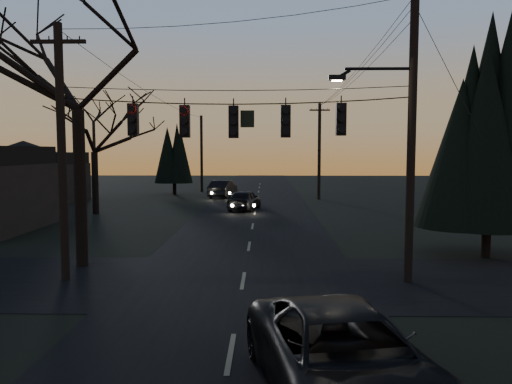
{
  "coord_description": "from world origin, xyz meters",
  "views": [
    {
      "loc": [
        0.75,
        -6.4,
        4.38
      ],
      "look_at": [
        0.45,
        9.21,
        3.07
      ],
      "focal_mm": 35.0,
      "sensor_mm": 36.0,
      "label": 1
    }
  ],
  "objects_px": {
    "utility_pole_far_r": "(319,199)",
    "utility_pole_far_l": "(202,192)",
    "evergreen_right": "(490,134)",
    "sedan_oncoming_b": "(223,189)",
    "utility_pole_left": "(66,280)",
    "sedan_oncoming_a": "(244,200)",
    "bare_tree_left": "(76,45)",
    "suv_near": "(344,360)",
    "utility_pole_right": "(408,282)"
  },
  "relations": [
    {
      "from": "utility_pole_far_r",
      "to": "utility_pole_far_l",
      "type": "distance_m",
      "value": 14.01
    },
    {
      "from": "evergreen_right",
      "to": "sedan_oncoming_b",
      "type": "height_order",
      "value": "evergreen_right"
    },
    {
      "from": "utility_pole_left",
      "to": "utility_pole_far_r",
      "type": "relative_size",
      "value": 1.0
    },
    {
      "from": "utility_pole_far_l",
      "to": "evergreen_right",
      "type": "height_order",
      "value": "evergreen_right"
    },
    {
      "from": "utility_pole_far_l",
      "to": "sedan_oncoming_a",
      "type": "xyz_separation_m",
      "value": [
        5.2,
        -16.18,
        0.75
      ]
    },
    {
      "from": "utility_pole_far_r",
      "to": "bare_tree_left",
      "type": "xyz_separation_m",
      "value": [
        -11.7,
        -25.92,
        8.23
      ]
    },
    {
      "from": "utility_pole_far_r",
      "to": "suv_near",
      "type": "bearing_deg",
      "value": -95.38
    },
    {
      "from": "bare_tree_left",
      "to": "utility_pole_far_r",
      "type": "bearing_deg",
      "value": 65.7
    },
    {
      "from": "utility_pole_left",
      "to": "suv_near",
      "type": "height_order",
      "value": "utility_pole_left"
    },
    {
      "from": "utility_pole_far_r",
      "to": "utility_pole_far_l",
      "type": "bearing_deg",
      "value": 145.18
    },
    {
      "from": "utility_pole_far_r",
      "to": "suv_near",
      "type": "relative_size",
      "value": 1.48
    },
    {
      "from": "evergreen_right",
      "to": "sedan_oncoming_b",
      "type": "distance_m",
      "value": 29.1
    },
    {
      "from": "evergreen_right",
      "to": "utility_pole_far_r",
      "type": "bearing_deg",
      "value": 100.03
    },
    {
      "from": "evergreen_right",
      "to": "sedan_oncoming_a",
      "type": "height_order",
      "value": "evergreen_right"
    },
    {
      "from": "utility_pole_far_r",
      "to": "sedan_oncoming_b",
      "type": "height_order",
      "value": "utility_pole_far_r"
    },
    {
      "from": "utility_pole_left",
      "to": "sedan_oncoming_a",
      "type": "relative_size",
      "value": 1.94
    },
    {
      "from": "utility_pole_left",
      "to": "suv_near",
      "type": "xyz_separation_m",
      "value": [
        8.1,
        -8.1,
        0.8
      ]
    },
    {
      "from": "utility_pole_right",
      "to": "bare_tree_left",
      "type": "xyz_separation_m",
      "value": [
        -11.7,
        2.08,
        8.23
      ]
    },
    {
      "from": "utility_pole_right",
      "to": "utility_pole_far_l",
      "type": "bearing_deg",
      "value": 107.72
    },
    {
      "from": "sedan_oncoming_a",
      "to": "sedan_oncoming_b",
      "type": "height_order",
      "value": "sedan_oncoming_b"
    },
    {
      "from": "utility_pole_left",
      "to": "evergreen_right",
      "type": "relative_size",
      "value": 0.96
    },
    {
      "from": "suv_near",
      "to": "utility_pole_right",
      "type": "bearing_deg",
      "value": 56.47
    },
    {
      "from": "utility_pole_left",
      "to": "suv_near",
      "type": "bearing_deg",
      "value": -45.0
    },
    {
      "from": "evergreen_right",
      "to": "sedan_oncoming_a",
      "type": "relative_size",
      "value": 2.02
    },
    {
      "from": "bare_tree_left",
      "to": "sedan_oncoming_b",
      "type": "relative_size",
      "value": 2.44
    },
    {
      "from": "utility_pole_left",
      "to": "sedan_oncoming_a",
      "type": "xyz_separation_m",
      "value": [
        5.2,
        19.82,
        0.75
      ]
    },
    {
      "from": "evergreen_right",
      "to": "utility_pole_left",
      "type": "bearing_deg",
      "value": -166.14
    },
    {
      "from": "evergreen_right",
      "to": "suv_near",
      "type": "distance_m",
      "value": 14.84
    },
    {
      "from": "bare_tree_left",
      "to": "sedan_oncoming_b",
      "type": "distance_m",
      "value": 28.66
    },
    {
      "from": "bare_tree_left",
      "to": "sedan_oncoming_a",
      "type": "distance_m",
      "value": 20.0
    },
    {
      "from": "utility_pole_left",
      "to": "utility_pole_far_l",
      "type": "height_order",
      "value": "utility_pole_left"
    },
    {
      "from": "evergreen_right",
      "to": "sedan_oncoming_a",
      "type": "distance_m",
      "value": 19.59
    },
    {
      "from": "sedan_oncoming_a",
      "to": "evergreen_right",
      "type": "bearing_deg",
      "value": 135.2
    },
    {
      "from": "utility_pole_far_r",
      "to": "utility_pole_left",
      "type": "bearing_deg",
      "value": -112.33
    },
    {
      "from": "utility_pole_right",
      "to": "utility_pole_left",
      "type": "height_order",
      "value": "utility_pole_right"
    },
    {
      "from": "utility_pole_far_l",
      "to": "evergreen_right",
      "type": "relative_size",
      "value": 0.9
    },
    {
      "from": "bare_tree_left",
      "to": "sedan_oncoming_b",
      "type": "height_order",
      "value": "bare_tree_left"
    },
    {
      "from": "utility_pole_far_r",
      "to": "utility_pole_far_l",
      "type": "height_order",
      "value": "utility_pole_far_r"
    },
    {
      "from": "utility_pole_far_l",
      "to": "bare_tree_left",
      "type": "bearing_deg",
      "value": -90.34
    },
    {
      "from": "bare_tree_left",
      "to": "evergreen_right",
      "type": "bearing_deg",
      "value": 6.46
    },
    {
      "from": "utility_pole_right",
      "to": "sedan_oncoming_b",
      "type": "bearing_deg",
      "value": 106.38
    },
    {
      "from": "utility_pole_far_r",
      "to": "sedan_oncoming_b",
      "type": "bearing_deg",
      "value": 169.59
    },
    {
      "from": "sedan_oncoming_b",
      "to": "utility_pole_far_r",
      "type": "bearing_deg",
      "value": 179.31
    },
    {
      "from": "utility_pole_right",
      "to": "utility_pole_far_l",
      "type": "xyz_separation_m",
      "value": [
        -11.5,
        36.0,
        0.0
      ]
    },
    {
      "from": "bare_tree_left",
      "to": "suv_near",
      "type": "bearing_deg",
      "value": -50.81
    },
    {
      "from": "utility_pole_far_r",
      "to": "sedan_oncoming_a",
      "type": "relative_size",
      "value": 1.94
    },
    {
      "from": "sedan_oncoming_a",
      "to": "utility_pole_far_l",
      "type": "bearing_deg",
      "value": -60.53
    },
    {
      "from": "utility_pole_far_r",
      "to": "evergreen_right",
      "type": "xyz_separation_m",
      "value": [
        4.27,
        -24.11,
        5.02
      ]
    },
    {
      "from": "evergreen_right",
      "to": "utility_pole_right",
      "type": "bearing_deg",
      "value": -137.64
    },
    {
      "from": "utility_pole_right",
      "to": "bare_tree_left",
      "type": "distance_m",
      "value": 14.46
    }
  ]
}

